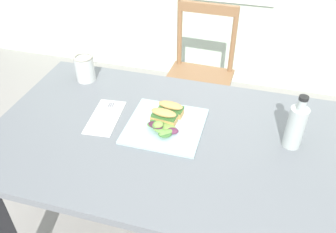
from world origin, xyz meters
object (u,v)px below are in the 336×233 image
object	(u,v)px
chair_wooden_far	(199,77)
sandwich_half_back	(171,108)
dining_table	(169,160)
sandwich_half_front	(164,116)
plate_lunch	(165,126)
fork_on_napkin	(107,114)
bottle_cold_brew	(295,129)
mason_jar_iced_tea	(85,69)

from	to	relation	value
chair_wooden_far	sandwich_half_back	bearing A→B (deg)	-87.63
sandwich_half_back	dining_table	bearing A→B (deg)	-77.56
sandwich_half_front	plate_lunch	bearing A→B (deg)	-60.00
dining_table	sandwich_half_back	bearing A→B (deg)	102.44
dining_table	sandwich_half_front	distance (m)	0.18
chair_wooden_far	sandwich_half_front	world-z (taller)	chair_wooden_far
chair_wooden_far	fork_on_napkin	world-z (taller)	chair_wooden_far
dining_table	chair_wooden_far	world-z (taller)	chair_wooden_far
bottle_cold_brew	mason_jar_iced_tea	xyz separation A→B (m)	(-0.91, 0.21, -0.02)
chair_wooden_far	fork_on_napkin	xyz separation A→B (m)	(-0.22, -0.86, 0.30)
bottle_cold_brew	mason_jar_iced_tea	bearing A→B (deg)	167.14
plate_lunch	bottle_cold_brew	size ratio (longest dim) A/B	1.36
sandwich_half_front	fork_on_napkin	bearing A→B (deg)	-177.80
dining_table	plate_lunch	xyz separation A→B (m)	(-0.03, 0.05, 0.13)
plate_lunch	fork_on_napkin	xyz separation A→B (m)	(-0.25, 0.01, 0.00)
dining_table	sandwich_half_front	size ratio (longest dim) A/B	12.92
chair_wooden_far	sandwich_half_front	size ratio (longest dim) A/B	8.32
plate_lunch	mason_jar_iced_tea	xyz separation A→B (m)	(-0.44, 0.23, 0.05)
fork_on_napkin	sandwich_half_front	bearing A→B (deg)	2.20
plate_lunch	sandwich_half_front	bearing A→B (deg)	120.00
sandwich_half_front	chair_wooden_far	bearing A→B (deg)	91.39
dining_table	plate_lunch	distance (m)	0.14
dining_table	chair_wooden_far	size ratio (longest dim) A/B	1.55
fork_on_napkin	mason_jar_iced_tea	world-z (taller)	mason_jar_iced_tea
chair_wooden_far	plate_lunch	xyz separation A→B (m)	(0.03, -0.87, 0.30)
fork_on_napkin	mason_jar_iced_tea	size ratio (longest dim) A/B	1.50
dining_table	mason_jar_iced_tea	distance (m)	0.58
plate_lunch	sandwich_half_front	size ratio (longest dim) A/B	2.74
chair_wooden_far	plate_lunch	distance (m)	0.92
sandwich_half_back	chair_wooden_far	bearing A→B (deg)	92.37
fork_on_napkin	mason_jar_iced_tea	xyz separation A→B (m)	(-0.20, 0.22, 0.05)
chair_wooden_far	sandwich_half_back	world-z (taller)	chair_wooden_far
dining_table	chair_wooden_far	xyz separation A→B (m)	(-0.06, 0.91, -0.17)
plate_lunch	bottle_cold_brew	xyz separation A→B (m)	(0.46, 0.02, 0.07)
chair_wooden_far	bottle_cold_brew	bearing A→B (deg)	-59.59
dining_table	bottle_cold_brew	bearing A→B (deg)	9.27
sandwich_half_front	mason_jar_iced_tea	size ratio (longest dim) A/B	0.85
dining_table	bottle_cold_brew	size ratio (longest dim) A/B	6.44
fork_on_napkin	mason_jar_iced_tea	bearing A→B (deg)	131.47
fork_on_napkin	dining_table	bearing A→B (deg)	-11.27
fork_on_napkin	mason_jar_iced_tea	distance (m)	0.30
chair_wooden_far	fork_on_napkin	distance (m)	0.93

